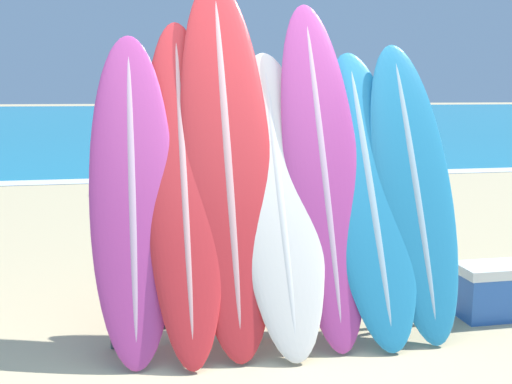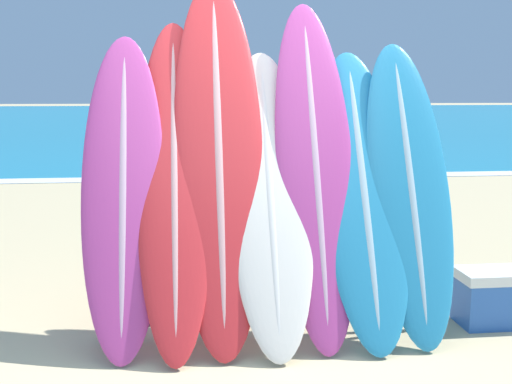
{
  "view_description": "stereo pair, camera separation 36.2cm",
  "coord_description": "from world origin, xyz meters",
  "px_view_note": "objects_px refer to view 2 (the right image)",
  "views": [
    {
      "loc": [
        -0.69,
        -3.2,
        1.6
      ],
      "look_at": [
        0.18,
        1.27,
        0.84
      ],
      "focal_mm": 42.0,
      "sensor_mm": 36.0,
      "label": 1
    },
    {
      "loc": [
        -0.33,
        -3.26,
        1.6
      ],
      "look_at": [
        0.18,
        1.27,
        0.84
      ],
      "focal_mm": 42.0,
      "sensor_mm": 36.0,
      "label": 2
    }
  ],
  "objects_px": {
    "surfboard_rack": "(270,271)",
    "person_far_left": "(327,138)",
    "surfboard_slot_1": "(175,179)",
    "surfboard_slot_2": "(218,153)",
    "surfboard_slot_6": "(409,187)",
    "surfboard_slot_0": "(123,190)",
    "person_near_water": "(206,129)",
    "cooler_box": "(500,297)",
    "surfboard_slot_5": "(363,192)",
    "person_mid_beach": "(295,143)",
    "surfboard_slot_3": "(270,194)",
    "surfboard_slot_4": "(315,166)"
  },
  "relations": [
    {
      "from": "surfboard_rack",
      "to": "person_far_left",
      "type": "xyz_separation_m",
      "value": [
        1.6,
        5.24,
        0.46
      ]
    },
    {
      "from": "surfboard_slot_1",
      "to": "surfboard_slot_2",
      "type": "distance_m",
      "value": 0.33
    },
    {
      "from": "surfboard_slot_6",
      "to": "surfboard_slot_2",
      "type": "bearing_deg",
      "value": 174.55
    },
    {
      "from": "surfboard_slot_0",
      "to": "person_near_water",
      "type": "bearing_deg",
      "value": 83.34
    },
    {
      "from": "surfboard_rack",
      "to": "cooler_box",
      "type": "xyz_separation_m",
      "value": [
        1.62,
        0.03,
        -0.25
      ]
    },
    {
      "from": "surfboard_slot_5",
      "to": "person_mid_beach",
      "type": "relative_size",
      "value": 1.17
    },
    {
      "from": "surfboard_rack",
      "to": "person_mid_beach",
      "type": "height_order",
      "value": "person_mid_beach"
    },
    {
      "from": "surfboard_slot_5",
      "to": "cooler_box",
      "type": "distance_m",
      "value": 1.25
    },
    {
      "from": "surfboard_slot_5",
      "to": "person_near_water",
      "type": "distance_m",
      "value": 6.13
    },
    {
      "from": "person_mid_beach",
      "to": "cooler_box",
      "type": "relative_size",
      "value": 2.7
    },
    {
      "from": "surfboard_slot_1",
      "to": "cooler_box",
      "type": "relative_size",
      "value": 3.49
    },
    {
      "from": "surfboard_rack",
      "to": "person_far_left",
      "type": "distance_m",
      "value": 5.5
    },
    {
      "from": "surfboard_rack",
      "to": "cooler_box",
      "type": "bearing_deg",
      "value": 1.13
    },
    {
      "from": "surfboard_rack",
      "to": "surfboard_slot_0",
      "type": "xyz_separation_m",
      "value": [
        -0.93,
        0.06,
        0.55
      ]
    },
    {
      "from": "surfboard_rack",
      "to": "surfboard_slot_3",
      "type": "distance_m",
      "value": 0.5
    },
    {
      "from": "surfboard_slot_6",
      "to": "person_near_water",
      "type": "relative_size",
      "value": 1.07
    },
    {
      "from": "surfboard_slot_3",
      "to": "person_near_water",
      "type": "relative_size",
      "value": 1.04
    },
    {
      "from": "surfboard_slot_2",
      "to": "person_near_water",
      "type": "relative_size",
      "value": 1.33
    },
    {
      "from": "surfboard_slot_2",
      "to": "surfboard_slot_3",
      "type": "xyz_separation_m",
      "value": [
        0.32,
        -0.12,
        -0.26
      ]
    },
    {
      "from": "person_mid_beach",
      "to": "surfboard_slot_3",
      "type": "bearing_deg",
      "value": 54.45
    },
    {
      "from": "surfboard_slot_5",
      "to": "surfboard_slot_3",
      "type": "bearing_deg",
      "value": 179.82
    },
    {
      "from": "surfboard_slot_6",
      "to": "cooler_box",
      "type": "bearing_deg",
      "value": -0.74
    },
    {
      "from": "surfboard_rack",
      "to": "surfboard_slot_1",
      "type": "xyz_separation_m",
      "value": [
        -0.61,
        0.1,
        0.6
      ]
    },
    {
      "from": "person_near_water",
      "to": "person_far_left",
      "type": "distance_m",
      "value": 2.02
    },
    {
      "from": "person_near_water",
      "to": "surfboard_slot_3",
      "type": "bearing_deg",
      "value": 160.93
    },
    {
      "from": "surfboard_slot_5",
      "to": "person_mid_beach",
      "type": "xyz_separation_m",
      "value": [
        0.35,
        4.55,
        -0.06
      ]
    },
    {
      "from": "surfboard_rack",
      "to": "surfboard_slot_4",
      "type": "distance_m",
      "value": 0.75
    },
    {
      "from": "cooler_box",
      "to": "person_far_left",
      "type": "bearing_deg",
      "value": 90.25
    },
    {
      "from": "surfboard_rack",
      "to": "surfboard_slot_2",
      "type": "xyz_separation_m",
      "value": [
        -0.32,
        0.16,
        0.76
      ]
    },
    {
      "from": "surfboard_rack",
      "to": "surfboard_slot_5",
      "type": "distance_m",
      "value": 0.8
    },
    {
      "from": "surfboard_slot_6",
      "to": "person_mid_beach",
      "type": "height_order",
      "value": "surfboard_slot_6"
    },
    {
      "from": "person_near_water",
      "to": "person_mid_beach",
      "type": "bearing_deg",
      "value": -163.13
    },
    {
      "from": "surfboard_slot_6",
      "to": "cooler_box",
      "type": "distance_m",
      "value": 1.04
    },
    {
      "from": "surfboard_slot_0",
      "to": "surfboard_slot_1",
      "type": "distance_m",
      "value": 0.33
    },
    {
      "from": "surfboard_slot_0",
      "to": "cooler_box",
      "type": "height_order",
      "value": "surfboard_slot_0"
    },
    {
      "from": "surfboard_rack",
      "to": "surfboard_slot_2",
      "type": "relative_size",
      "value": 0.9
    },
    {
      "from": "surfboard_slot_3",
      "to": "surfboard_slot_5",
      "type": "xyz_separation_m",
      "value": [
        0.62,
        -0.0,
        0.0
      ]
    },
    {
      "from": "surfboard_slot_3",
      "to": "surfboard_slot_6",
      "type": "distance_m",
      "value": 0.93
    },
    {
      "from": "surfboard_slot_0",
      "to": "person_far_left",
      "type": "xyz_separation_m",
      "value": [
        2.53,
        5.18,
        -0.08
      ]
    },
    {
      "from": "surfboard_slot_6",
      "to": "person_mid_beach",
      "type": "bearing_deg",
      "value": 89.5
    },
    {
      "from": "surfboard_slot_5",
      "to": "surfboard_slot_6",
      "type": "distance_m",
      "value": 0.32
    },
    {
      "from": "surfboard_rack",
      "to": "surfboard_slot_4",
      "type": "bearing_deg",
      "value": 19.33
    },
    {
      "from": "surfboard_slot_1",
      "to": "surfboard_slot_3",
      "type": "bearing_deg",
      "value": -4.99
    },
    {
      "from": "surfboard_slot_0",
      "to": "person_near_water",
      "type": "relative_size",
      "value": 1.09
    },
    {
      "from": "surfboard_slot_2",
      "to": "surfboard_slot_3",
      "type": "height_order",
      "value": "surfboard_slot_2"
    },
    {
      "from": "surfboard_slot_5",
      "to": "surfboard_rack",
      "type": "bearing_deg",
      "value": -176.06
    },
    {
      "from": "surfboard_slot_3",
      "to": "person_near_water",
      "type": "bearing_deg",
      "value": 92.09
    },
    {
      "from": "surfboard_rack",
      "to": "person_far_left",
      "type": "relative_size",
      "value": 1.31
    },
    {
      "from": "surfboard_slot_2",
      "to": "cooler_box",
      "type": "xyz_separation_m",
      "value": [
        1.94,
        -0.13,
        -1.01
      ]
    },
    {
      "from": "person_mid_beach",
      "to": "person_far_left",
      "type": "distance_m",
      "value": 0.9
    }
  ]
}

